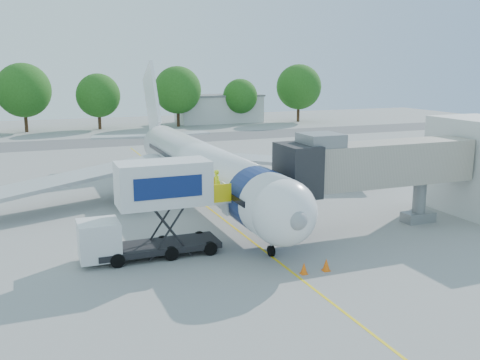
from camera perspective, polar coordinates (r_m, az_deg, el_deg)
name	(u,v)px	position (r m, az deg, el deg)	size (l,w,h in m)	color
ground	(217,214)	(39.50, -2.48, -3.69)	(160.00, 160.00, 0.00)	#959593
guidance_line	(217,214)	(39.50, -2.48, -3.68)	(0.15, 70.00, 0.01)	yellow
taxiway_strip	(122,141)	(79.64, -12.48, 4.06)	(120.00, 10.00, 0.01)	#59595B
aircraft	(200,166)	(42.65, -4.33, 1.54)	(34.17, 37.73, 11.35)	white
jet_bridge	(367,165)	(35.97, 13.35, 1.53)	(13.90, 3.20, 6.60)	#ADA293
catering_hiloader	(152,210)	(30.63, -9.33, -3.16)	(8.50, 2.44, 5.50)	black
ground_tug	(330,322)	(22.34, 9.56, -14.71)	(3.84, 2.98, 1.37)	silver
safety_cone_a	(304,269)	(28.64, 6.83, -9.36)	(0.39, 0.39, 0.63)	#FF630D
safety_cone_b	(326,265)	(29.22, 9.18, -8.93)	(0.43, 0.43, 0.68)	#FF630D
outbuilding_right	(219,108)	(104.12, -2.26, 7.63)	(16.40, 7.40, 5.30)	silver
tree_c	(23,90)	(95.01, -22.10, 8.86)	(8.82, 8.82, 11.24)	#382314
tree_d	(98,96)	(95.38, -14.89, 8.70)	(7.45, 7.45, 9.50)	#382314
tree_e	(178,90)	(97.03, -6.68, 9.51)	(8.41, 8.41, 10.72)	#382314
tree_f	(240,96)	(102.38, 0.02, 8.92)	(6.56, 6.56, 8.36)	#382314
tree_g	(299,87)	(105.64, 6.29, 9.84)	(8.68, 8.68, 11.07)	#382314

